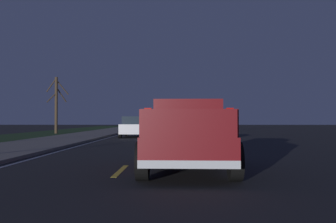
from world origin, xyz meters
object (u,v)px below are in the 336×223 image
(sedan_black, at_px, (184,129))
(sedan_green, at_px, (181,127))
(pickup_truck, at_px, (188,135))
(bare_tree_far, at_px, (56,103))
(sedan_white, at_px, (135,127))
(sedan_tan, at_px, (143,125))

(sedan_black, height_order, sedan_green, same)
(pickup_truck, bearing_deg, bare_tree_far, 23.16)
(pickup_truck, bearing_deg, sedan_white, 9.81)
(sedan_tan, relative_size, sedan_black, 1.01)
(sedan_white, xyz_separation_m, sedan_green, (-0.93, -3.43, 0.00))
(sedan_tan, relative_size, sedan_white, 1.00)
(sedan_tan, bearing_deg, pickup_truck, -173.30)
(sedan_tan, xyz_separation_m, sedan_green, (-12.36, -3.71, 0.00))
(sedan_tan, bearing_deg, sedan_green, -163.29)
(sedan_green, height_order, bare_tree_far, bare_tree_far)
(pickup_truck, height_order, sedan_green, pickup_truck)
(sedan_tan, distance_m, bare_tree_far, 8.99)
(pickup_truck, height_order, sedan_black, pickup_truck)
(pickup_truck, relative_size, sedan_green, 1.23)
(sedan_white, bearing_deg, sedan_green, -105.20)
(pickup_truck, bearing_deg, sedan_black, -0.70)
(pickup_truck, bearing_deg, sedan_tan, 6.70)
(sedan_white, relative_size, bare_tree_far, 0.84)
(sedan_tan, distance_m, sedan_green, 12.90)
(sedan_black, xyz_separation_m, bare_tree_far, (15.33, 11.69, 2.06))
(sedan_tan, relative_size, sedan_green, 1.00)
(sedan_black, bearing_deg, sedan_white, 24.61)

